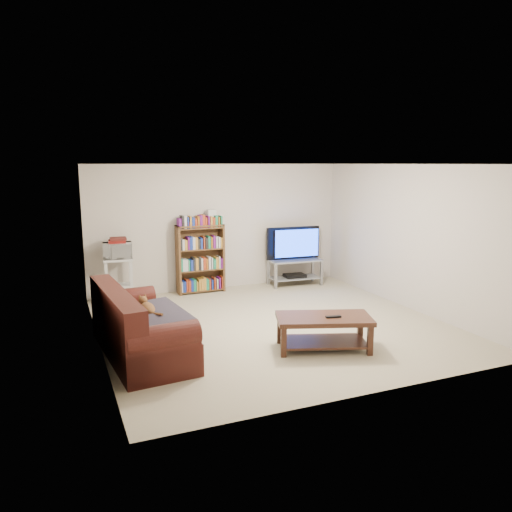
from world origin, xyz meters
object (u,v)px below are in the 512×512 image
coffee_table (324,326)px  tv_stand (295,268)px  sofa (136,332)px  bookshelf (200,258)px

coffee_table → tv_stand: tv_stand is taller
sofa → bookshelf: bookshelf is taller
bookshelf → coffee_table: bearing=-79.8°
tv_stand → bookshelf: bookshelf is taller
sofa → coffee_table: bearing=-22.6°
bookshelf → sofa: bearing=-121.7°
sofa → bookshelf: bearing=53.7°
coffee_table → tv_stand: (1.25, 3.29, 0.04)m
sofa → bookshelf: size_ratio=1.64×
sofa → tv_stand: (3.56, 2.57, 0.04)m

